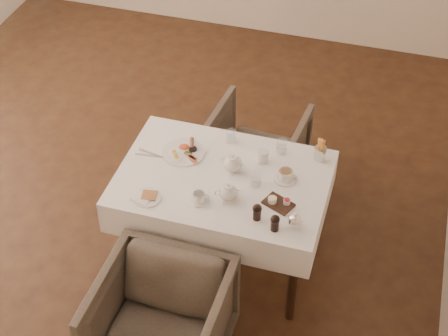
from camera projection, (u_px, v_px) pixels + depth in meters
table at (223, 190)px, 4.25m from camera, size 1.28×0.88×0.75m
armchair_near at (162, 324)px, 3.88m from camera, size 0.73×0.75×0.67m
armchair_far at (256, 150)px, 5.03m from camera, size 0.72×0.74×0.62m
breakfast_plate at (184, 152)px, 4.33m from camera, size 0.27×0.27×0.03m
side_plate at (146, 197)px, 4.02m from camera, size 0.17×0.17×0.02m
teapot_centre at (233, 163)px, 4.17m from camera, size 0.16×0.13×0.13m
teapot_front at (228, 191)px, 3.99m from camera, size 0.18×0.17×0.12m
creamer at (263, 156)px, 4.24m from camera, size 0.08×0.08×0.08m
teacup_near at (199, 197)px, 4.00m from camera, size 0.12×0.12×0.06m
teacup_far at (285, 176)px, 4.13m from camera, size 0.14×0.14×0.07m
glass_left at (231, 136)px, 4.39m from camera, size 0.07×0.07×0.09m
glass_mid at (256, 179)px, 4.08m from camera, size 0.09×0.09×0.09m
glass_right at (282, 146)px, 4.31m from camera, size 0.07×0.07×0.09m
condiment_board at (278, 203)px, 3.98m from camera, size 0.20×0.17×0.04m
pepper_mill_left at (257, 212)px, 3.87m from camera, size 0.06×0.06×0.11m
pepper_mill_right at (275, 223)px, 3.81m from camera, size 0.06×0.06×0.11m
silver_pot at (295, 220)px, 3.82m from camera, size 0.11×0.09×0.11m
fries_cup at (321, 150)px, 4.24m from camera, size 0.08×0.08×0.16m
cutlery_fork at (153, 154)px, 4.32m from camera, size 0.20×0.05×0.00m
cutlery_knife at (150, 156)px, 4.31m from camera, size 0.19×0.04×0.00m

